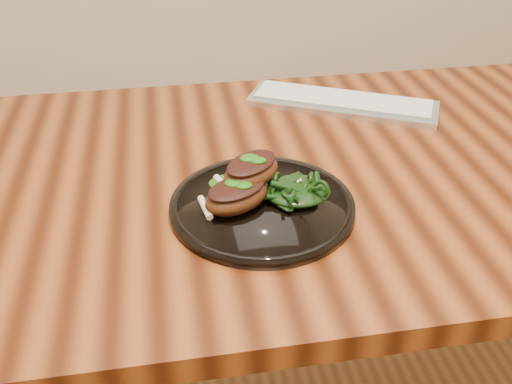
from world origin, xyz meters
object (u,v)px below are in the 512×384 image
(plate, at_px, (262,206))
(keyboard, at_px, (342,102))
(desk, at_px, (311,202))
(lamb_chop_front, at_px, (236,195))
(greens_heap, at_px, (297,187))

(plate, height_order, keyboard, keyboard)
(plate, bearing_deg, desk, 47.94)
(lamb_chop_front, bearing_deg, desk, 41.34)
(plate, bearing_deg, lamb_chop_front, -166.03)
(greens_heap, relative_size, keyboard, 0.26)
(plate, xyz_separation_m, keyboard, (0.24, 0.35, -0.00))
(greens_heap, bearing_deg, keyboard, 62.65)
(lamb_chop_front, height_order, greens_heap, lamb_chop_front)
(desk, height_order, plate, plate)
(plate, xyz_separation_m, greens_heap, (0.06, 0.01, 0.02))
(desk, relative_size, plate, 5.61)
(desk, xyz_separation_m, greens_heap, (-0.06, -0.12, 0.12))
(desk, relative_size, keyboard, 3.96)
(greens_heap, bearing_deg, plate, -174.81)
(desk, relative_size, lamb_chop_front, 12.72)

